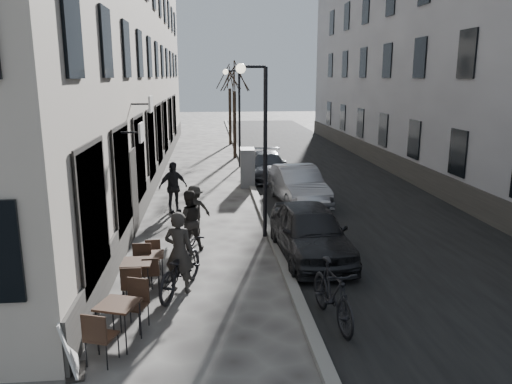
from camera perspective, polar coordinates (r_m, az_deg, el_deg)
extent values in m
plane|color=#373532|center=(9.74, 5.16, -16.09)|extent=(120.00, 120.00, 0.00)
cube|color=black|center=(25.40, 7.13, 2.26)|extent=(7.30, 60.00, 0.00)
cube|color=slate|center=(24.86, -1.11, 2.26)|extent=(0.25, 60.00, 0.12)
cube|color=#A89E8D|center=(25.43, -16.28, 19.98)|extent=(4.00, 35.00, 16.00)
cube|color=gray|center=(27.42, 19.70, 19.22)|extent=(4.00, 35.00, 16.00)
cylinder|color=black|center=(14.61, 1.06, 4.28)|extent=(0.12, 0.12, 5.00)
cylinder|color=black|center=(14.41, -0.32, 14.14)|extent=(0.70, 0.08, 0.08)
sphere|color=#FFF2CC|center=(14.38, -1.75, 13.93)|extent=(0.28, 0.28, 0.28)
cylinder|color=black|center=(26.49, -1.90, 8.26)|extent=(0.12, 0.12, 5.00)
cylinder|color=black|center=(26.38, -2.73, 13.66)|extent=(0.70, 0.08, 0.08)
sphere|color=#FFF2CC|center=(26.36, -3.51, 13.55)|extent=(0.28, 0.28, 0.28)
cylinder|color=black|center=(29.52, -2.46, 7.68)|extent=(0.20, 0.20, 3.90)
cylinder|color=black|center=(35.49, -2.98, 8.59)|extent=(0.20, 0.20, 3.90)
cube|color=black|center=(9.40, -15.52, -12.27)|extent=(0.84, 0.84, 0.04)
cylinder|color=black|center=(9.50, -17.72, -14.88)|extent=(0.03, 0.03, 0.77)
cylinder|color=black|center=(9.24, -14.66, -15.49)|extent=(0.03, 0.03, 0.77)
cylinder|color=black|center=(9.92, -16.03, -13.51)|extent=(0.03, 0.03, 0.77)
cylinder|color=black|center=(9.68, -13.08, -14.04)|extent=(0.03, 0.03, 0.77)
cube|color=black|center=(11.34, -13.47, -7.81)|extent=(0.65, 0.65, 0.04)
cylinder|color=black|center=(11.28, -14.95, -10.15)|extent=(0.02, 0.02, 0.75)
cylinder|color=black|center=(11.19, -12.20, -10.18)|extent=(0.02, 0.02, 0.75)
cylinder|color=black|center=(11.77, -14.48, -9.12)|extent=(0.02, 0.02, 0.75)
cylinder|color=black|center=(11.69, -11.85, -9.14)|extent=(0.02, 0.02, 0.75)
cube|color=black|center=(12.03, -11.84, -7.01)|extent=(0.59, 0.59, 0.04)
cylinder|color=black|center=(11.95, -12.93, -8.95)|extent=(0.02, 0.02, 0.64)
cylinder|color=black|center=(11.93, -10.68, -8.89)|extent=(0.02, 0.02, 0.64)
cylinder|color=black|center=(12.38, -12.81, -8.15)|extent=(0.02, 0.02, 0.64)
cylinder|color=black|center=(12.36, -10.64, -8.09)|extent=(0.02, 0.02, 0.64)
cube|color=black|center=(9.17, -19.88, -18.77)|extent=(0.39, 0.63, 0.04)
cube|color=silver|center=(8.94, -20.63, -16.00)|extent=(0.35, 0.62, 0.98)
cube|color=slate|center=(21.92, -0.99, 2.84)|extent=(0.66, 1.13, 1.66)
imported|color=black|center=(11.40, -8.70, -8.51)|extent=(1.46, 2.30, 1.14)
imported|color=#292623|center=(11.28, -8.77, -6.80)|extent=(0.79, 0.65, 1.87)
imported|color=black|center=(13.91, -7.71, -3.24)|extent=(0.95, 0.81, 1.70)
imported|color=black|center=(15.38, -7.01, -2.00)|extent=(1.11, 0.86, 1.52)
imported|color=black|center=(17.86, -9.47, 0.55)|extent=(1.16, 0.88, 1.82)
imported|color=black|center=(13.36, 6.23, -4.49)|extent=(1.90, 4.31, 1.44)
imported|color=gray|center=(19.00, 4.82, 0.81)|extent=(1.87, 4.41, 1.41)
imported|color=#33363C|center=(23.57, 1.30, 3.04)|extent=(1.96, 4.35, 1.24)
imported|color=black|center=(10.02, 8.76, -11.38)|extent=(0.85, 2.11, 1.23)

